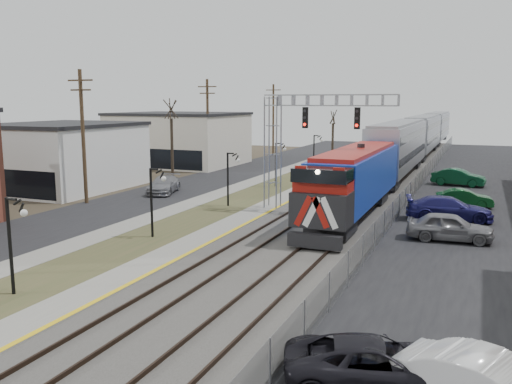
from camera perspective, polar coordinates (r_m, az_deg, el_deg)
The scene contains 21 objects.
street_west at distance 49.59m, azimuth -7.30°, elevation 0.58°, with size 7.00×120.00×0.04m, color black.
sidewalk at distance 47.52m, azimuth -2.59°, elevation 0.28°, with size 2.00×120.00×0.08m, color gray.
grass_median at distance 46.35m, azimuth 0.77°, elevation 0.04°, with size 4.00×120.00×0.06m, color #3E4625.
platform at distance 45.32m, azimuth 4.29°, elevation -0.09°, with size 2.00×120.00×0.24m, color gray.
ballast_bed at distance 44.04m, azimuth 10.48°, elevation -0.53°, with size 8.00×120.00×0.20m, color #595651.
platform_edge at distance 45.03m, azimuth 5.36°, elevation -0.00°, with size 0.24×120.00×0.01m, color gold.
track_near at distance 44.46m, azimuth 7.97°, elevation -0.14°, with size 1.58×120.00×0.15m.
track_far at distance 43.73m, azimuth 12.41°, elevation -0.44°, with size 1.58×120.00×0.15m.
train at distance 70.73m, azimuth 16.54°, elevation 5.31°, with size 3.00×85.85×5.33m.
signal_gantry at distance 37.39m, azimuth 4.24°, elevation 6.30°, with size 9.00×1.07×8.15m.
lampposts at distance 31.34m, azimuth -10.66°, elevation -1.09°, with size 0.14×62.14×4.00m.
utility_poles at distance 42.59m, azimuth -17.73°, elevation 5.48°, with size 0.28×80.28×10.00m.
fence at distance 43.26m, azimuth 15.95°, elevation 0.01°, with size 0.04×120.00×1.60m, color gray.
buildings_west at distance 46.66m, azimuth -24.36°, elevation 2.95°, with size 14.00×67.00×7.00m.
bare_trees at distance 53.20m, azimuth -6.36°, elevation 4.12°, with size 12.30×42.30×5.95m.
car_lot_c at distance 15.62m, azimuth 12.45°, elevation -17.43°, with size 2.27×4.93×1.37m, color black.
car_lot_d at distance 37.18m, azimuth 19.66°, elevation -1.73°, with size 2.20×5.41×1.57m, color navy.
car_lot_e at distance 31.91m, azimuth 19.72°, elevation -3.53°, with size 1.86×4.63×1.58m, color slate.
car_lot_f at distance 42.34m, azimuth 21.06°, elevation -0.66°, with size 1.38×3.97×1.31m, color #0D451C.
car_street_b at distance 46.15m, azimuth -9.68°, elevation 0.72°, with size 1.99×4.89×1.42m, color gray.
car_lot_g at distance 52.83m, azimuth 20.53°, elevation 1.42°, with size 1.62×4.66×1.53m, color #0D4225.
Camera 1 is at (12.97, -7.43, 7.73)m, focal length 38.00 mm.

